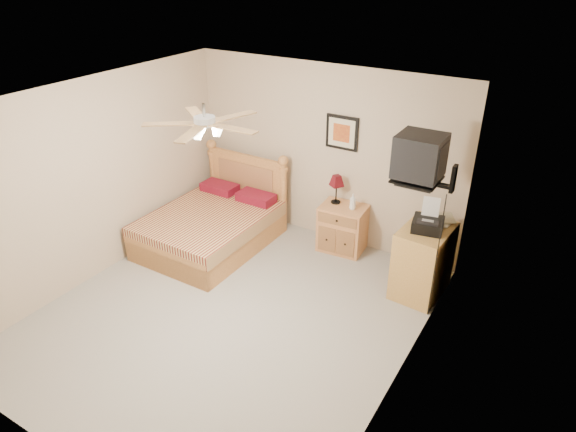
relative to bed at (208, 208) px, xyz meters
The scene contains 17 objects.
floor 1.74m from the bed, 43.16° to the right, with size 4.50×4.50×0.00m, color gray.
ceiling 2.51m from the bed, 43.16° to the right, with size 4.00×4.50×0.04m, color white.
wall_back 1.77m from the bed, 43.41° to the left, with size 4.00×0.04×2.50m, color tan.
wall_front 3.63m from the bed, 70.48° to the right, with size 4.00×0.04×2.50m, color tan.
wall_left 1.53m from the bed, 125.73° to the right, with size 0.04×4.50×2.50m, color tan.
wall_right 3.45m from the bed, 19.32° to the right, with size 0.04×4.50×2.50m, color tan.
bed is the anchor object (origin of this frame).
nightstand 1.89m from the bed, 28.19° to the left, with size 0.62×0.46×0.67m, color #B57143.
table_lamp 1.79m from the bed, 32.09° to the left, with size 0.22×0.22×0.41m, color #560D15, non-canonical shape.
lotion_bottle 1.99m from the bed, 26.21° to the left, with size 0.09×0.09×0.22m, color white.
framed_picture 2.10m from the bed, 37.16° to the left, with size 0.46×0.04×0.46m, color black.
dresser 2.96m from the bed, ahead, with size 0.52×0.76×0.89m, color #B18035.
fax_machine 3.00m from the bed, ahead, with size 0.35×0.37×0.37m, color black, non-canonical shape.
magazine_lower 3.04m from the bed, 13.54° to the left, with size 0.20×0.27×0.03m, color #BCB399.
magazine_upper 3.06m from the bed, 13.53° to the left, with size 0.20×0.27×0.02m, color gray.
wall_tv 3.19m from the bed, ahead, with size 0.56×0.46×0.58m, color black, non-canonical shape.
ceiling_fan 2.50m from the bed, 47.86° to the right, with size 1.14×1.14×0.28m, color silver, non-canonical shape.
Camera 1 is at (3.04, -3.74, 3.80)m, focal length 32.00 mm.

